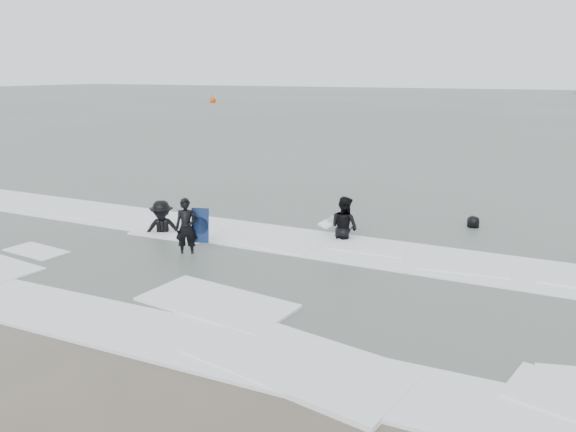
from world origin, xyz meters
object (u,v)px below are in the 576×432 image
at_px(surfer_wading, 344,241).
at_px(surfer_right_far, 473,229).
at_px(buoy, 213,100).
at_px(surfer_centre, 188,256).
at_px(surfer_breaker, 163,235).

xyz_separation_m(surfer_wading, surfer_right_far, (3.31, 3.03, 0.00)).
bearing_deg(surfer_right_far, buoy, -82.27).
bearing_deg(buoy, surfer_wading, -53.95).
bearing_deg(surfer_centre, buoy, 96.87).
bearing_deg(buoy, surfer_right_far, -50.59).
height_order(surfer_wading, surfer_right_far, surfer_wading).
relative_size(surfer_wading, surfer_breaker, 0.98).
bearing_deg(surfer_wading, buoy, -30.53).
xyz_separation_m(surfer_wading, buoy, (-45.02, 61.85, 0.42)).
bearing_deg(surfer_breaker, surfer_right_far, 0.68).
bearing_deg(surfer_breaker, surfer_centre, -64.27).
bearing_deg(surfer_centre, surfer_wading, 17.98).
bearing_deg(surfer_right_far, surfer_centre, 11.42).
relative_size(surfer_centre, surfer_right_far, 1.05).
distance_m(surfer_centre, buoy, 77.27).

